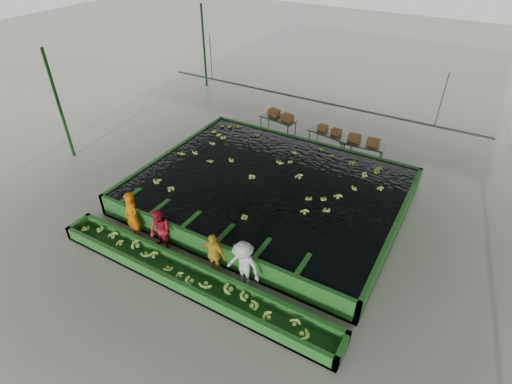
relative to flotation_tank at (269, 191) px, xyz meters
The scene contains 21 objects.
ground 1.57m from the flotation_tank, 90.00° to the right, with size 80.00×80.00×0.00m, color gray.
shed_roof 4.79m from the flotation_tank, 90.00° to the right, with size 20.00×22.00×0.04m, color #939596.
shed_posts 2.54m from the flotation_tank, 90.00° to the right, with size 20.00×22.00×5.00m, color #134216, non-canonical shape.
flotation_tank is the anchor object (origin of this frame).
tank_water 0.40m from the flotation_tank, 90.00° to the right, with size 9.70×7.70×0.00m, color black.
sorting_trough 5.10m from the flotation_tank, 90.00° to the right, with size 10.00×1.00×0.50m, color #236022, non-canonical shape.
cableway_rail 4.33m from the flotation_tank, 90.00° to the left, with size 0.08×0.08×14.00m, color #59605B.
rail_hanger_left 7.06m from the flotation_tank, 145.01° to the left, with size 0.04×0.04×2.00m, color #59605B.
rail_hanger_right 7.06m from the flotation_tank, 34.99° to the left, with size 0.04×0.04×2.00m, color #59605B.
worker_a 5.27m from the flotation_tank, 124.92° to the right, with size 0.68×0.45×1.87m, color #D56404.
worker_b 4.66m from the flotation_tank, 112.42° to the right, with size 0.78×0.61×1.61m, color #B61528.
worker_c 4.33m from the flotation_tank, 84.97° to the right, with size 0.93×0.39×1.59m, color gold.
worker_d 4.57m from the flotation_tank, 71.02° to the right, with size 1.12×0.65×1.74m, color silver.
packing_table_left 5.88m from the flotation_tank, 114.01° to the left, with size 1.91×0.76×0.87m, color #59605B, non-canonical shape.
packing_table_mid 5.02m from the flotation_tank, 83.01° to the left, with size 2.10×0.84×0.95m, color #59605B, non-canonical shape.
packing_table_right 5.32m from the flotation_tank, 65.59° to the left, with size 1.95×0.78×0.89m, color #59605B, non-canonical shape.
box_stack_left 5.94m from the flotation_tank, 112.84° to the left, with size 1.45×0.40×0.31m, color olive, non-canonical shape.
box_stack_mid 5.08m from the flotation_tank, 84.34° to the left, with size 1.15×0.32×0.25m, color olive, non-canonical shape.
box_stack_right 5.38m from the flotation_tank, 65.78° to the left, with size 1.40×0.39×0.30m, color olive, non-canonical shape.
floating_bananas 0.89m from the flotation_tank, 90.00° to the left, with size 8.22×5.60×0.11m, color #98C84F, non-canonical shape.
trough_bananas 5.10m from the flotation_tank, 90.00° to the right, with size 8.94×0.60×0.12m, color #98C84F, non-canonical shape.
Camera 1 is at (6.03, -9.89, 9.51)m, focal length 28.00 mm.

